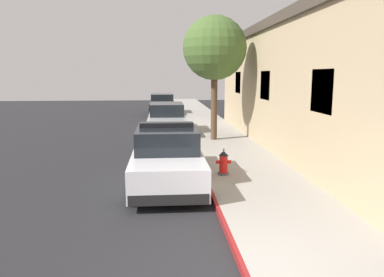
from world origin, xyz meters
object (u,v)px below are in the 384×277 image
(police_cruiser, at_px, (167,157))
(parked_car_silver_ahead, at_px, (167,119))
(street_tree, at_px, (215,49))
(parked_car_dark_far, at_px, (162,105))
(fire_hydrant, at_px, (224,163))

(police_cruiser, distance_m, parked_car_silver_ahead, 8.87)
(street_tree, bearing_deg, parked_car_dark_far, 100.47)
(parked_car_silver_ahead, relative_size, fire_hydrant, 6.37)
(parked_car_silver_ahead, height_order, parked_car_dark_far, same)
(police_cruiser, height_order, parked_car_silver_ahead, police_cruiser)
(parked_car_dark_far, height_order, street_tree, street_tree)
(police_cruiser, xyz_separation_m, parked_car_silver_ahead, (0.12, 8.87, -0.00))
(parked_car_silver_ahead, distance_m, street_tree, 4.74)
(police_cruiser, distance_m, fire_hydrant, 1.66)
(fire_hydrant, bearing_deg, parked_car_silver_ahead, 99.92)
(parked_car_dark_far, bearing_deg, police_cruiser, -89.71)
(parked_car_silver_ahead, xyz_separation_m, street_tree, (2.05, -2.64, 3.36))
(police_cruiser, bearing_deg, parked_car_silver_ahead, 89.25)
(parked_car_dark_far, relative_size, fire_hydrant, 6.37)
(parked_car_silver_ahead, height_order, street_tree, street_tree)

